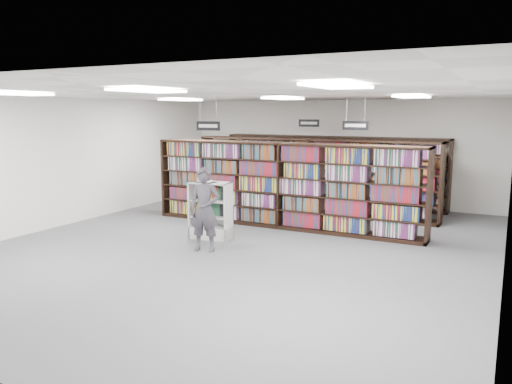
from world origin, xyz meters
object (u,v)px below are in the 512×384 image
at_px(bookshelf_row_near, 282,185).
at_px(open_book, 204,181).
at_px(shopper, 205,210).
at_px(endcap_display, 211,218).

relative_size(bookshelf_row_near, open_book, 12.15).
distance_m(bookshelf_row_near, open_book, 2.17).
bearing_deg(shopper, open_book, 109.28).
bearing_deg(endcap_display, open_book, -143.88).
relative_size(open_book, shopper, 0.33).
distance_m(endcap_display, shopper, 1.13).
bearing_deg(bookshelf_row_near, open_book, -120.37).
bearing_deg(endcap_display, shopper, -71.87).
height_order(open_book, shopper, shopper).
distance_m(open_book, shopper, 1.11).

